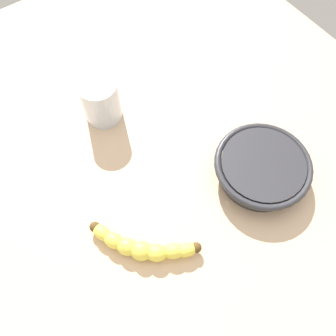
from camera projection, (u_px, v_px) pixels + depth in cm
name	position (u px, v px, depth cm)	size (l,w,h in cm)	color
wooden_tabletop	(131.00, 195.00, 66.77)	(120.00, 120.00, 3.00)	#D6B28C
banana	(142.00, 247.00, 59.09)	(14.80, 14.08, 3.30)	#F0DB4A
smoothie_glass	(101.00, 102.00, 69.61)	(7.45, 7.45, 9.24)	silver
ceramic_bowl	(262.00, 168.00, 64.64)	(17.62, 17.62, 4.59)	#2D2D33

